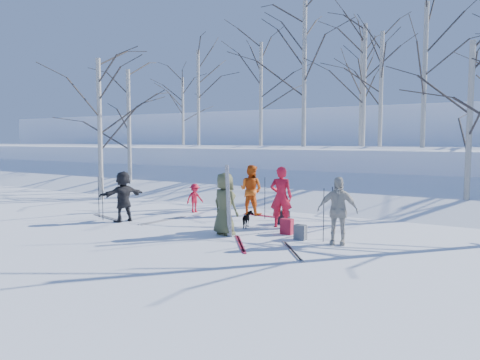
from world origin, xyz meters
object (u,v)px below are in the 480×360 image
Objects in this scene: skier_red_seated at (195,198)px; backpack_grey at (300,232)px; skier_olive_center at (225,204)px; skier_red_north at (281,197)px; dog at (248,219)px; skier_grey_west at (123,196)px; backpack_dark at (283,217)px; skier_cream_east at (337,211)px; skier_redor_behind at (251,190)px; backpack_red at (287,226)px.

skier_red_seated reaches higher than backpack_grey.
skier_olive_center is 1.94m from skier_red_north.
dog is (-0.78, -0.58, -0.65)m from skier_red_north.
skier_red_north is at bearing 133.60° from backpack_grey.
skier_red_seated is 2.65× the size of backpack_grey.
skier_olive_center reaches higher than skier_grey_west.
skier_olive_center is 4.17× the size of backpack_dark.
skier_red_north is at bearing 128.67° from skier_grey_west.
skier_cream_east is at bearing 148.48° from dog.
skier_red_north reaches higher than backpack_dark.
skier_grey_west is at bearing -152.87° from backpack_dark.
skier_olive_center is 1.65× the size of skier_red_seated.
skier_redor_behind is 3.48m from backpack_red.
skier_grey_west reaches higher than skier_red_seated.
skier_red_seated is 2.76m from skier_grey_west.
skier_olive_center reaches higher than skier_cream_east.
skier_olive_center reaches higher than backpack_dark.
skier_olive_center reaches higher than skier_red_seated.
backpack_dark is (4.41, 2.26, -0.59)m from skier_grey_west.
skier_redor_behind is at bearing 138.49° from backpack_grey.
skier_olive_center is 3.00m from skier_cream_east.
skier_redor_behind reaches higher than backpack_red.
skier_grey_west is (-4.57, -1.78, -0.10)m from skier_red_north.
skier_grey_west is 4.01m from dog.
skier_redor_behind is 2.12m from backpack_dark.
skier_red_seated is 2.52× the size of backpack_dark.
skier_redor_behind is 4.45× the size of backpack_grey.
skier_olive_center is 4.39× the size of backpack_grey.
skier_cream_east is at bearing 131.89° from skier_red_north.
dog is at bearing -120.68° from backpack_dark.
dog is 1.42m from backpack_red.
skier_olive_center is 3.97× the size of backpack_red.
skier_red_north reaches higher than skier_red_seated.
skier_cream_east is 2.99m from backpack_dark.
skier_cream_east reaches higher than backpack_grey.
skier_olive_center is 1.34m from dog.
skier_redor_behind is 4.94m from skier_cream_east.
skier_olive_center is 2.14m from backpack_grey.
skier_olive_center is at bearing 107.41° from skier_grey_west.
skier_grey_west is 3.94× the size of backpack_dark.
backpack_red is 1.52m from backpack_dark.
backpack_red is at bearing -90.46° from skier_red_seated.
skier_red_seated is (-3.82, 0.85, -0.38)m from skier_red_north.
skier_red_north is 3.93m from skier_red_seated.
backpack_grey is (1.98, 0.51, -0.64)m from skier_olive_center.
backpack_grey is at bearing -36.05° from backpack_red.
backpack_dark is at bearing -75.48° from skier_red_seated.
skier_red_north is 2.53m from skier_cream_east.
skier_redor_behind is 4.03× the size of backpack_red.
backpack_red reaches higher than backpack_grey.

